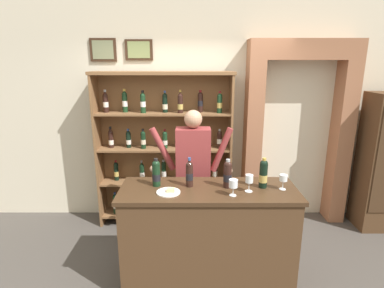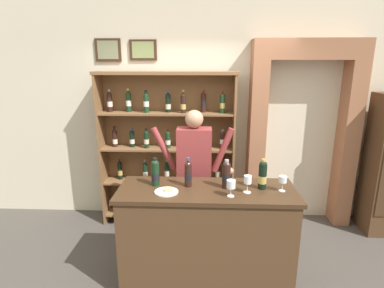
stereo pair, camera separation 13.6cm
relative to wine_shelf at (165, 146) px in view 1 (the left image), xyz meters
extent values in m
cube|color=#47423D|center=(0.35, -1.26, -1.12)|extent=(14.00, 14.00, 0.02)
cube|color=beige|center=(0.35, 0.30, 0.59)|extent=(12.00, 0.16, 3.39)
cube|color=#382316|center=(-0.79, 0.21, 1.25)|extent=(0.34, 0.02, 0.29)
cube|color=#767C59|center=(-0.79, 0.19, 1.25)|extent=(0.27, 0.01, 0.24)
cube|color=#382316|center=(-0.32, 0.21, 1.25)|extent=(0.36, 0.02, 0.26)
cube|color=#7D8C53|center=(-0.32, 0.19, 1.25)|extent=(0.29, 0.01, 0.21)
cube|color=brown|center=(-0.88, -0.04, -0.06)|extent=(0.03, 0.32, 2.09)
cube|color=brown|center=(0.88, -0.04, -0.06)|extent=(0.03, 0.32, 2.09)
cube|color=brown|center=(0.00, 0.11, -0.06)|extent=(1.79, 0.02, 2.09)
cube|color=brown|center=(0.00, -0.04, -0.98)|extent=(1.73, 0.30, 0.03)
cylinder|color=black|center=(-0.70, -0.06, -0.84)|extent=(0.07, 0.07, 0.25)
sphere|color=black|center=(-0.70, -0.06, -0.71)|extent=(0.07, 0.07, 0.07)
cylinder|color=black|center=(-0.70, -0.06, -0.69)|extent=(0.02, 0.02, 0.06)
cylinder|color=navy|center=(-0.70, -0.06, -0.66)|extent=(0.03, 0.03, 0.03)
cylinder|color=silver|center=(-0.70, -0.06, -0.85)|extent=(0.07, 0.07, 0.08)
cylinder|color=black|center=(-0.42, -0.06, -0.85)|extent=(0.07, 0.07, 0.23)
sphere|color=black|center=(-0.42, -0.06, -0.73)|extent=(0.07, 0.07, 0.07)
cylinder|color=black|center=(-0.42, -0.06, -0.70)|extent=(0.03, 0.03, 0.07)
cylinder|color=black|center=(-0.42, -0.06, -0.68)|extent=(0.03, 0.03, 0.03)
cylinder|color=beige|center=(-0.42, -0.06, -0.88)|extent=(0.07, 0.07, 0.07)
cylinder|color=black|center=(-0.12, -0.04, -0.84)|extent=(0.07, 0.07, 0.24)
sphere|color=black|center=(-0.12, -0.04, -0.72)|extent=(0.07, 0.07, 0.07)
cylinder|color=black|center=(-0.12, -0.04, -0.69)|extent=(0.03, 0.03, 0.08)
cylinder|color=#99999E|center=(-0.12, -0.04, -0.66)|extent=(0.03, 0.03, 0.03)
cylinder|color=beige|center=(-0.12, -0.04, -0.85)|extent=(0.07, 0.07, 0.08)
cylinder|color=black|center=(0.18, -0.01, -0.85)|extent=(0.07, 0.07, 0.23)
sphere|color=black|center=(0.18, -0.01, -0.73)|extent=(0.07, 0.07, 0.07)
cylinder|color=black|center=(0.18, -0.01, -0.70)|extent=(0.03, 0.03, 0.07)
cylinder|color=maroon|center=(0.18, -0.01, -0.67)|extent=(0.04, 0.04, 0.03)
cylinder|color=silver|center=(0.18, -0.01, -0.88)|extent=(0.07, 0.07, 0.07)
cylinder|color=black|center=(0.41, -0.05, -0.84)|extent=(0.07, 0.07, 0.24)
sphere|color=black|center=(0.41, -0.05, -0.72)|extent=(0.07, 0.07, 0.07)
cylinder|color=black|center=(0.41, -0.05, -0.68)|extent=(0.02, 0.02, 0.08)
cylinder|color=navy|center=(0.41, -0.05, -0.65)|extent=(0.03, 0.03, 0.03)
cylinder|color=beige|center=(0.41, -0.05, -0.87)|extent=(0.07, 0.07, 0.08)
cylinder|color=black|center=(0.72, -0.05, -0.84)|extent=(0.07, 0.07, 0.24)
sphere|color=black|center=(0.72, -0.05, -0.71)|extent=(0.07, 0.07, 0.07)
cylinder|color=black|center=(0.72, -0.05, -0.69)|extent=(0.03, 0.03, 0.06)
cylinder|color=#B79338|center=(0.72, -0.05, -0.67)|extent=(0.03, 0.03, 0.03)
cylinder|color=silver|center=(0.72, -0.05, -0.85)|extent=(0.07, 0.07, 0.08)
cube|color=brown|center=(0.00, -0.04, -0.50)|extent=(1.73, 0.30, 0.02)
cylinder|color=black|center=(-0.67, -0.01, -0.38)|extent=(0.06, 0.06, 0.22)
sphere|color=black|center=(-0.67, -0.01, -0.26)|extent=(0.06, 0.06, 0.06)
cylinder|color=black|center=(-0.67, -0.01, -0.24)|extent=(0.02, 0.02, 0.06)
cylinder|color=maroon|center=(-0.67, -0.01, -0.21)|extent=(0.03, 0.03, 0.03)
cylinder|color=tan|center=(-0.67, -0.01, -0.40)|extent=(0.06, 0.06, 0.07)
cylinder|color=black|center=(-0.31, -0.05, -0.38)|extent=(0.06, 0.06, 0.22)
sphere|color=black|center=(-0.31, -0.05, -0.27)|extent=(0.06, 0.06, 0.06)
cylinder|color=black|center=(-0.31, -0.05, -0.23)|extent=(0.02, 0.02, 0.08)
cylinder|color=#99999E|center=(-0.31, -0.05, -0.20)|extent=(0.03, 0.03, 0.03)
cylinder|color=silver|center=(-0.31, -0.05, -0.39)|extent=(0.06, 0.06, 0.07)
cylinder|color=black|center=(-0.02, -0.01, -0.37)|extent=(0.06, 0.06, 0.23)
sphere|color=black|center=(-0.02, -0.01, -0.25)|extent=(0.06, 0.06, 0.06)
cylinder|color=black|center=(-0.02, -0.01, -0.23)|extent=(0.03, 0.03, 0.06)
cylinder|color=#99999E|center=(-0.02, -0.01, -0.21)|extent=(0.03, 0.03, 0.03)
cylinder|color=silver|center=(-0.02, -0.01, -0.39)|extent=(0.06, 0.06, 0.08)
cylinder|color=black|center=(0.35, -0.07, -0.38)|extent=(0.06, 0.06, 0.22)
sphere|color=black|center=(0.35, -0.07, -0.26)|extent=(0.06, 0.06, 0.06)
cylinder|color=black|center=(0.35, -0.07, -0.23)|extent=(0.03, 0.03, 0.06)
cylinder|color=navy|center=(0.35, -0.07, -0.21)|extent=(0.03, 0.03, 0.03)
cylinder|color=beige|center=(0.35, -0.07, -0.37)|extent=(0.06, 0.06, 0.07)
cylinder|color=black|center=(0.69, -0.05, -0.37)|extent=(0.06, 0.06, 0.24)
sphere|color=black|center=(0.69, -0.05, -0.24)|extent=(0.06, 0.06, 0.06)
cylinder|color=black|center=(0.69, -0.05, -0.21)|extent=(0.03, 0.03, 0.07)
cylinder|color=maroon|center=(0.69, -0.05, -0.19)|extent=(0.03, 0.03, 0.03)
cylinder|color=silver|center=(0.69, -0.05, -0.38)|extent=(0.06, 0.06, 0.08)
cube|color=brown|center=(0.00, -0.04, -0.03)|extent=(1.73, 0.30, 0.02)
cylinder|color=black|center=(-0.71, -0.03, 0.08)|extent=(0.07, 0.07, 0.20)
sphere|color=black|center=(-0.71, -0.03, 0.19)|extent=(0.06, 0.06, 0.06)
cylinder|color=black|center=(-0.71, -0.03, 0.22)|extent=(0.03, 0.03, 0.08)
cylinder|color=black|center=(-0.71, -0.03, 0.26)|extent=(0.03, 0.03, 0.03)
cylinder|color=silver|center=(-0.71, -0.03, 0.06)|extent=(0.07, 0.07, 0.06)
cylinder|color=black|center=(-0.48, -0.03, 0.08)|extent=(0.07, 0.07, 0.19)
sphere|color=black|center=(-0.48, -0.03, 0.18)|extent=(0.06, 0.06, 0.06)
cylinder|color=black|center=(-0.48, -0.03, 0.21)|extent=(0.03, 0.03, 0.06)
cylinder|color=navy|center=(-0.48, -0.03, 0.23)|extent=(0.03, 0.03, 0.03)
cylinder|color=silver|center=(-0.48, -0.03, 0.06)|extent=(0.07, 0.07, 0.06)
cylinder|color=black|center=(-0.27, -0.07, 0.08)|extent=(0.07, 0.07, 0.20)
sphere|color=black|center=(-0.27, -0.07, 0.19)|extent=(0.06, 0.06, 0.06)
cylinder|color=black|center=(-0.27, -0.07, 0.21)|extent=(0.03, 0.03, 0.06)
cylinder|color=black|center=(-0.27, -0.07, 0.24)|extent=(0.03, 0.03, 0.03)
cylinder|color=beige|center=(-0.27, -0.07, 0.07)|extent=(0.07, 0.07, 0.06)
cylinder|color=#19381E|center=(0.01, -0.06, 0.08)|extent=(0.07, 0.07, 0.19)
sphere|color=#19381E|center=(0.01, -0.06, 0.18)|extent=(0.06, 0.06, 0.06)
cylinder|color=#19381E|center=(0.01, -0.06, 0.21)|extent=(0.02, 0.02, 0.06)
cylinder|color=maroon|center=(0.01, -0.06, 0.23)|extent=(0.03, 0.03, 0.03)
cylinder|color=silver|center=(0.01, -0.06, 0.06)|extent=(0.07, 0.07, 0.06)
cylinder|color=black|center=(0.24, -0.04, 0.08)|extent=(0.07, 0.07, 0.19)
sphere|color=black|center=(0.24, -0.04, 0.19)|extent=(0.06, 0.06, 0.06)
cylinder|color=black|center=(0.24, -0.04, 0.22)|extent=(0.03, 0.03, 0.08)
cylinder|color=maroon|center=(0.24, -0.04, 0.25)|extent=(0.03, 0.03, 0.03)
cylinder|color=black|center=(0.24, -0.04, 0.08)|extent=(0.07, 0.07, 0.06)
cylinder|color=#19381E|center=(0.48, -0.06, 0.09)|extent=(0.07, 0.07, 0.20)
sphere|color=#19381E|center=(0.48, -0.06, 0.19)|extent=(0.06, 0.06, 0.06)
cylinder|color=#19381E|center=(0.48, -0.06, 0.22)|extent=(0.03, 0.03, 0.08)
cylinder|color=navy|center=(0.48, -0.06, 0.25)|extent=(0.03, 0.03, 0.03)
cylinder|color=tan|center=(0.48, -0.06, 0.07)|extent=(0.07, 0.07, 0.06)
cylinder|color=black|center=(0.73, -0.06, 0.08)|extent=(0.07, 0.07, 0.20)
sphere|color=black|center=(0.73, -0.06, 0.19)|extent=(0.06, 0.06, 0.06)
cylinder|color=black|center=(0.73, -0.06, 0.21)|extent=(0.03, 0.03, 0.06)
cylinder|color=#99999E|center=(0.73, -0.06, 0.23)|extent=(0.03, 0.03, 0.03)
cylinder|color=silver|center=(0.73, -0.06, 0.08)|extent=(0.07, 0.07, 0.06)
cube|color=brown|center=(0.00, -0.04, 0.45)|extent=(1.73, 0.30, 0.02)
cylinder|color=black|center=(-0.74, -0.03, 0.56)|extent=(0.07, 0.07, 0.21)
sphere|color=black|center=(-0.74, -0.03, 0.68)|extent=(0.07, 0.07, 0.07)
cylinder|color=black|center=(-0.74, -0.03, 0.71)|extent=(0.03, 0.03, 0.08)
cylinder|color=#99999E|center=(-0.74, -0.03, 0.74)|extent=(0.03, 0.03, 0.03)
cylinder|color=silver|center=(-0.74, -0.03, 0.56)|extent=(0.07, 0.07, 0.07)
cylinder|color=#19381E|center=(-0.50, -0.01, 0.57)|extent=(0.07, 0.07, 0.22)
sphere|color=#19381E|center=(-0.50, -0.01, 0.69)|extent=(0.07, 0.07, 0.07)
cylinder|color=#19381E|center=(-0.50, -0.01, 0.72)|extent=(0.03, 0.03, 0.07)
cylinder|color=#B79338|center=(-0.50, -0.01, 0.75)|extent=(0.03, 0.03, 0.03)
cylinder|color=silver|center=(-0.50, -0.01, 0.57)|extent=(0.07, 0.07, 0.07)
cylinder|color=#19381E|center=(-0.26, -0.07, 0.57)|extent=(0.07, 0.07, 0.21)
sphere|color=#19381E|center=(-0.26, -0.07, 0.68)|extent=(0.07, 0.07, 0.07)
cylinder|color=#19381E|center=(-0.26, -0.07, 0.71)|extent=(0.03, 0.03, 0.07)
cylinder|color=black|center=(-0.26, -0.07, 0.73)|extent=(0.04, 0.04, 0.03)
cylinder|color=silver|center=(-0.26, -0.07, 0.57)|extent=(0.07, 0.07, 0.07)
cylinder|color=black|center=(0.02, -0.03, 0.56)|extent=(0.07, 0.07, 0.21)
sphere|color=black|center=(0.02, -0.03, 0.67)|extent=(0.07, 0.07, 0.07)
cylinder|color=black|center=(0.02, -0.03, 0.70)|extent=(0.03, 0.03, 0.07)
cylinder|color=navy|center=(0.02, -0.03, 0.72)|extent=(0.03, 0.03, 0.03)
cylinder|color=beige|center=(0.02, -0.03, 0.53)|extent=(0.07, 0.07, 0.07)
cylinder|color=black|center=(0.22, -0.08, 0.56)|extent=(0.07, 0.07, 0.21)
sphere|color=black|center=(0.22, -0.08, 0.67)|extent=(0.07, 0.07, 0.07)
cylinder|color=black|center=(0.22, -0.08, 0.71)|extent=(0.02, 0.02, 0.08)
cylinder|color=#B79338|center=(0.22, -0.08, 0.74)|extent=(0.03, 0.03, 0.03)
cylinder|color=tan|center=(0.22, -0.08, 0.54)|extent=(0.07, 0.07, 0.07)
cylinder|color=black|center=(0.48, -0.01, 0.57)|extent=(0.07, 0.07, 0.22)
sphere|color=black|center=(0.48, -0.01, 0.68)|extent=(0.07, 0.07, 0.07)
cylinder|color=black|center=(0.48, -0.01, 0.71)|extent=(0.03, 0.03, 0.06)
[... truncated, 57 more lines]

